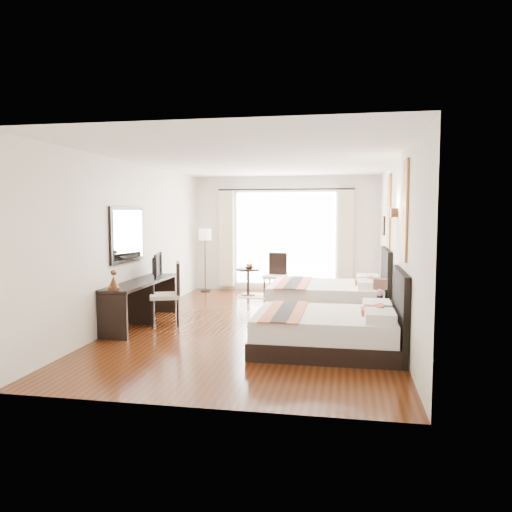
% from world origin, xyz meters
% --- Properties ---
extents(floor, '(4.50, 7.50, 0.01)m').
position_xyz_m(floor, '(0.00, 0.00, -0.01)').
color(floor, '#3A170A').
rests_on(floor, ground).
extents(ceiling, '(4.50, 7.50, 0.02)m').
position_xyz_m(ceiling, '(0.00, 0.00, 2.79)').
color(ceiling, white).
rests_on(ceiling, wall_headboard).
extents(wall_headboard, '(0.01, 7.50, 2.80)m').
position_xyz_m(wall_headboard, '(2.25, 0.00, 1.40)').
color(wall_headboard, silver).
rests_on(wall_headboard, floor).
extents(wall_desk, '(0.01, 7.50, 2.80)m').
position_xyz_m(wall_desk, '(-2.25, 0.00, 1.40)').
color(wall_desk, silver).
rests_on(wall_desk, floor).
extents(wall_window, '(4.50, 0.01, 2.80)m').
position_xyz_m(wall_window, '(0.00, 3.75, 1.40)').
color(wall_window, silver).
rests_on(wall_window, floor).
extents(wall_entry, '(4.50, 0.01, 2.80)m').
position_xyz_m(wall_entry, '(0.00, -3.75, 1.40)').
color(wall_entry, silver).
rests_on(wall_entry, floor).
extents(window_glass, '(2.40, 0.02, 2.20)m').
position_xyz_m(window_glass, '(0.00, 3.73, 1.30)').
color(window_glass, white).
rests_on(window_glass, wall_window).
extents(sheer_curtain, '(2.30, 0.02, 2.10)m').
position_xyz_m(sheer_curtain, '(0.00, 3.67, 1.30)').
color(sheer_curtain, white).
rests_on(sheer_curtain, wall_window).
extents(drape_left, '(0.35, 0.14, 2.35)m').
position_xyz_m(drape_left, '(-1.45, 3.63, 1.28)').
color(drape_left, '#C1B595').
rests_on(drape_left, floor).
extents(drape_right, '(0.35, 0.14, 2.35)m').
position_xyz_m(drape_right, '(1.45, 3.63, 1.28)').
color(drape_right, '#C1B595').
rests_on(drape_right, floor).
extents(art_panel_near, '(0.03, 0.50, 1.35)m').
position_xyz_m(art_panel_near, '(2.23, -1.43, 1.95)').
color(art_panel_near, maroon).
rests_on(art_panel_near, wall_headboard).
extents(art_panel_far, '(0.03, 0.50, 1.35)m').
position_xyz_m(art_panel_far, '(2.23, 1.12, 1.95)').
color(art_panel_far, maroon).
rests_on(art_panel_far, wall_headboard).
extents(wall_sconce, '(0.10, 0.14, 0.14)m').
position_xyz_m(wall_sconce, '(2.19, -0.30, 1.92)').
color(wall_sconce, '#432718').
rests_on(wall_sconce, wall_headboard).
extents(mirror_frame, '(0.04, 1.25, 0.95)m').
position_xyz_m(mirror_frame, '(-2.22, -0.37, 1.55)').
color(mirror_frame, black).
rests_on(mirror_frame, wall_desk).
extents(mirror_glass, '(0.01, 1.12, 0.82)m').
position_xyz_m(mirror_glass, '(-2.19, -0.37, 1.55)').
color(mirror_glass, white).
rests_on(mirror_glass, mirror_frame).
extents(bed_near, '(2.04, 1.59, 1.15)m').
position_xyz_m(bed_near, '(1.28, -1.43, 0.30)').
color(bed_near, black).
rests_on(bed_near, floor).
extents(bed_far, '(2.22, 1.73, 1.25)m').
position_xyz_m(bed_far, '(1.20, 1.12, 0.32)').
color(bed_far, black).
rests_on(bed_far, floor).
extents(nightstand, '(0.42, 0.51, 0.49)m').
position_xyz_m(nightstand, '(2.00, -0.30, 0.25)').
color(nightstand, black).
rests_on(nightstand, floor).
extents(table_lamp, '(0.23, 0.23, 0.36)m').
position_xyz_m(table_lamp, '(2.01, -0.16, 0.75)').
color(table_lamp, black).
rests_on(table_lamp, nightstand).
extents(vase, '(0.15, 0.15, 0.14)m').
position_xyz_m(vase, '(1.99, -0.49, 0.57)').
color(vase, black).
rests_on(vase, nightstand).
extents(console_desk, '(0.50, 2.20, 0.76)m').
position_xyz_m(console_desk, '(-1.99, -0.37, 0.38)').
color(console_desk, black).
rests_on(console_desk, floor).
extents(television, '(0.27, 0.76, 0.43)m').
position_xyz_m(television, '(-1.97, 0.18, 0.97)').
color(television, black).
rests_on(television, console_desk).
extents(bronze_figurine, '(0.21, 0.21, 0.27)m').
position_xyz_m(bronze_figurine, '(-1.99, -1.37, 0.89)').
color(bronze_figurine, '#432718').
rests_on(bronze_figurine, console_desk).
extents(desk_chair, '(0.64, 0.64, 1.07)m').
position_xyz_m(desk_chair, '(-1.55, -0.30, 0.33)').
color(desk_chair, '#C4B797').
rests_on(desk_chair, floor).
extents(floor_lamp, '(0.31, 0.31, 1.53)m').
position_xyz_m(floor_lamp, '(-1.92, 3.34, 1.29)').
color(floor_lamp, black).
rests_on(floor_lamp, floor).
extents(side_table, '(0.55, 0.55, 0.63)m').
position_xyz_m(side_table, '(-0.76, 2.90, 0.31)').
color(side_table, black).
rests_on(side_table, floor).
extents(fruit_bowl, '(0.23, 0.23, 0.05)m').
position_xyz_m(fruit_bowl, '(-0.73, 2.88, 0.66)').
color(fruit_bowl, '#472D19').
rests_on(fruit_bowl, side_table).
extents(window_chair, '(0.54, 0.54, 1.00)m').
position_xyz_m(window_chair, '(-0.11, 2.85, 0.30)').
color(window_chair, '#C4B797').
rests_on(window_chair, floor).
extents(jute_rug, '(1.19, 0.85, 0.01)m').
position_xyz_m(jute_rug, '(-0.40, 2.87, 0.01)').
color(jute_rug, tan).
rests_on(jute_rug, floor).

